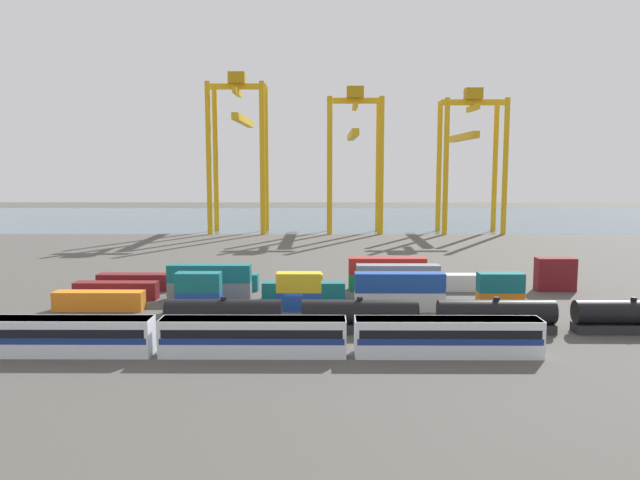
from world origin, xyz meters
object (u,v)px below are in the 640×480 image
Objects in this scene: shipping_container_20 at (471,282)px; gantry_crane_east at (470,147)px; shipping_container_12 at (304,291)px; shipping_container_21 at (555,282)px; gantry_crane_central at (354,146)px; freight_tank_row at (428,316)px; shipping_container_13 at (398,291)px; passenger_train at (253,335)px; gantry_crane_west at (239,137)px.

gantry_crane_east is at bearing 77.32° from shipping_container_20.
shipping_container_12 is 39.91m from shipping_container_21.
freight_tank_row is at bearing -88.32° from gantry_crane_central.
shipping_container_12 and shipping_container_13 have the same top height.
freight_tank_row is at bearing -113.93° from shipping_container_20.
freight_tank_row is 23.42m from shipping_container_12.
shipping_container_21 is 0.14× the size of gantry_crane_central.
passenger_train is 4.90× the size of shipping_container_12.
shipping_container_13 and shipping_container_20 have the same top height.
gantry_crane_central is (-1.89, 95.32, 24.20)m from shipping_container_13.
gantry_crane_central is 34.01m from gantry_crane_east.
shipping_container_12 and shipping_container_21 have the same top height.
gantry_crane_east reaches higher than shipping_container_21.
shipping_container_20 is at bearing -61.33° from gantry_crane_west.
gantry_crane_central is at bearing 91.14° from shipping_container_13.
shipping_container_13 is (18.09, 26.74, -0.84)m from passenger_train.
shipping_container_12 is at bearing 80.84° from passenger_train.
passenger_train is 21.47m from freight_tank_row.
shipping_container_12 is at bearing 130.50° from freight_tank_row.
shipping_container_13 is 1.00× the size of shipping_container_20.
shipping_container_13 is at bearing -165.06° from shipping_container_21.
gantry_crane_east is at bearing 74.74° from freight_tank_row.
shipping_container_21 is at bearing -55.15° from gantry_crane_west.
gantry_crane_east is (45.89, 94.66, 23.86)m from shipping_container_12.
shipping_container_20 is 2.00× the size of shipping_container_21.
gantry_crane_central is at bearing 82.89° from shipping_container_12.
gantry_crane_east is at bearing 67.54° from passenger_train.
shipping_container_20 is at bearing 47.79° from passenger_train.
gantry_crane_west reaches higher than gantry_crane_east.
gantry_crane_west is 1.10× the size of gantry_crane_central.
gantry_crane_west reaches higher than passenger_train.
passenger_train reaches higher than shipping_container_21.
shipping_container_12 is (-15.21, 17.80, -0.69)m from freight_tank_row.
gantry_crane_east reaches higher than passenger_train.
passenger_train is 1.42× the size of gantry_crane_east.
shipping_container_20 and shipping_container_21 have the same top height.
shipping_container_13 is 0.29× the size of gantry_crane_central.
shipping_container_21 is at bearing 37.56° from passenger_train.
shipping_container_13 is (-1.42, 17.80, -0.69)m from freight_tank_row.
shipping_container_13 is 0.26× the size of gantry_crane_west.
shipping_container_21 is 91.26m from gantry_crane_east.
shipping_container_21 is at bearing 0.00° from shipping_container_20.
shipping_container_20 is (26.13, 6.82, 0.00)m from shipping_container_12.
freight_tank_row is 121.71m from gantry_crane_west.
passenger_train is at bearing -112.46° from gantry_crane_east.
gantry_crane_west reaches higher than shipping_container_20.
shipping_container_13 is 102.76m from gantry_crane_east.
passenger_train is 125.32m from gantry_crane_central.
gantry_crane_west is (-17.80, 121.79, 26.02)m from passenger_train.
passenger_train is 32.30m from shipping_container_13.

